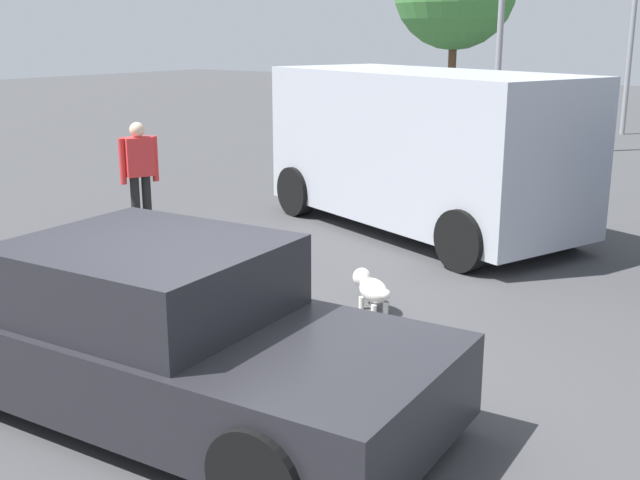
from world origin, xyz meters
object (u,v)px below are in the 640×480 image
object	(u,v)px
van_white	(421,146)
pedestrian	(139,167)
sedan_foreground	(158,334)
dog	(371,288)

from	to	relation	value
van_white	pedestrian	distance (m)	4.02
sedan_foreground	pedestrian	xyz separation A→B (m)	(-4.45, 3.72, 0.32)
pedestrian	van_white	bearing A→B (deg)	-122.37
sedan_foreground	pedestrian	size ratio (longest dim) A/B	2.92
sedan_foreground	dog	bearing A→B (deg)	82.38
dog	van_white	xyz separation A→B (m)	(-1.31, 3.30, 0.97)
pedestrian	sedan_foreground	bearing A→B (deg)	162.09
sedan_foreground	van_white	distance (m)	6.20
van_white	pedestrian	bearing A→B (deg)	54.55
dog	pedestrian	size ratio (longest dim) A/B	0.39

